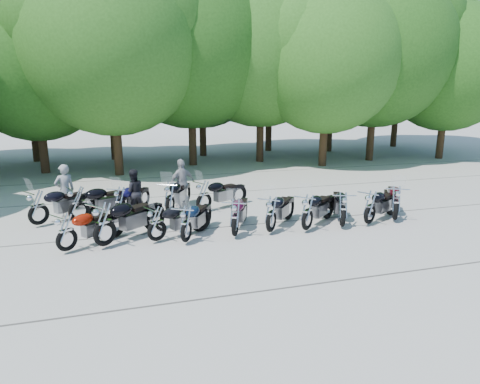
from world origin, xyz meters
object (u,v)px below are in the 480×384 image
object	(u,v)px
rider_0	(65,191)
motorcycle_7	(343,208)
motorcycle_8	(370,206)
motorcycle_11	(78,203)
motorcycle_1	(104,223)
motorcycle_4	(235,217)
rider_1	(133,192)
motorcycle_13	(170,197)
motorcycle_6	(308,211)
motorcycle_12	(120,201)
motorcycle_0	(66,231)
rider_2	(182,183)
motorcycle_3	(186,223)
motorcycle_14	(204,195)
motorcycle_2	(157,223)
motorcycle_10	(38,206)
motorcycle_9	(396,202)
motorcycle_5	(271,213)

from	to	relation	value
rider_0	motorcycle_7	bearing A→B (deg)	132.20
motorcycle_8	motorcycle_11	world-z (taller)	motorcycle_11
motorcycle_1	motorcycle_4	xyz separation A→B (m)	(3.61, -0.17, -0.08)
rider_1	motorcycle_13	bearing A→B (deg)	143.76
motorcycle_6	motorcycle_12	bearing A→B (deg)	20.87
motorcycle_0	rider_2	xyz separation A→B (m)	(3.62, 3.72, 0.28)
rider_0	motorcycle_11	bearing A→B (deg)	92.53
motorcycle_3	motorcycle_13	size ratio (longest dim) A/B	0.92
motorcycle_14	motorcycle_12	bearing A→B (deg)	64.24
motorcycle_2	rider_1	size ratio (longest dim) A/B	1.32
motorcycle_8	motorcycle_10	size ratio (longest dim) A/B	0.96
motorcycle_7	motorcycle_4	bearing A→B (deg)	21.19
motorcycle_12	motorcycle_14	size ratio (longest dim) A/B	0.97
motorcycle_3	motorcycle_12	bearing A→B (deg)	-27.59
motorcycle_4	motorcycle_6	xyz separation A→B (m)	(2.24, -0.08, 0.01)
motorcycle_3	motorcycle_13	world-z (taller)	motorcycle_13
rider_2	motorcycle_0	bearing A→B (deg)	21.97
motorcycle_1	motorcycle_6	distance (m)	5.85
motorcycle_12	motorcycle_3	bearing A→B (deg)	152.57
motorcycle_14	rider_1	xyz separation A→B (m)	(-2.36, 0.44, 0.16)
motorcycle_3	motorcycle_9	bearing A→B (deg)	-146.58
rider_0	motorcycle_5	bearing A→B (deg)	125.40
motorcycle_7	rider_1	distance (m)	7.01
motorcycle_9	rider_0	world-z (taller)	rider_0
motorcycle_7	rider_0	size ratio (longest dim) A/B	1.26
motorcycle_11	rider_1	world-z (taller)	rider_1
motorcycle_4	motorcycle_7	world-z (taller)	motorcycle_4
motorcycle_11	rider_1	bearing A→B (deg)	-93.87
motorcycle_2	motorcycle_12	xyz separation A→B (m)	(-0.94, 2.62, 0.03)
motorcycle_9	motorcycle_12	distance (m)	9.02
motorcycle_11	rider_1	xyz separation A→B (m)	(1.74, 0.58, 0.11)
motorcycle_12	motorcycle_13	bearing A→B (deg)	-152.03
motorcycle_9	motorcycle_10	xyz separation A→B (m)	(-11.07, 2.64, -0.00)
motorcycle_2	motorcycle_7	bearing A→B (deg)	-118.19
motorcycle_1	motorcycle_10	xyz separation A→B (m)	(-2.03, 2.54, -0.06)
motorcycle_9	motorcycle_11	world-z (taller)	motorcycle_11
rider_1	rider_2	size ratio (longest dim) A/B	0.89
motorcycle_11	motorcycle_13	xyz separation A→B (m)	(2.90, -0.00, -0.02)
motorcycle_4	motorcycle_1	bearing A→B (deg)	22.35
motorcycle_9	motorcycle_12	size ratio (longest dim) A/B	1.08
motorcycle_0	motorcycle_9	world-z (taller)	motorcycle_9
motorcycle_3	motorcycle_2	bearing A→B (deg)	10.17
motorcycle_1	rider_2	world-z (taller)	rider_2
motorcycle_3	motorcycle_7	size ratio (longest dim) A/B	0.96
motorcycle_2	motorcycle_3	xyz separation A→B (m)	(0.78, -0.31, 0.02)
rider_0	motorcycle_13	bearing A→B (deg)	140.08
motorcycle_2	motorcycle_13	world-z (taller)	motorcycle_13
motorcycle_9	motorcycle_10	size ratio (longest dim) A/B	1.01
motorcycle_1	motorcycle_8	size ratio (longest dim) A/B	1.13
motorcycle_4	motorcycle_8	bearing A→B (deg)	-155.85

